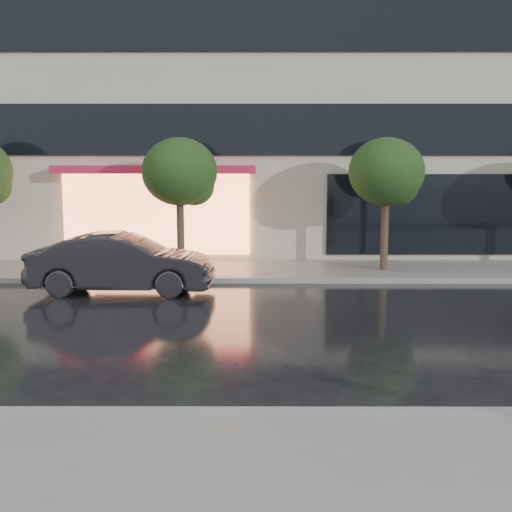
{
  "coord_description": "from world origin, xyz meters",
  "views": [
    {
      "loc": [
        -0.73,
        -8.74,
        3.23
      ],
      "look_at": [
        -0.77,
        3.93,
        1.4
      ],
      "focal_mm": 45.0,
      "sensor_mm": 36.0,
      "label": 1
    }
  ],
  "objects": [
    {
      "name": "ground",
      "position": [
        0.0,
        0.0,
        0.0
      ],
      "size": [
        120.0,
        120.0,
        0.0
      ],
      "primitive_type": "plane",
      "color": "black",
      "rests_on": "ground"
    },
    {
      "name": "sidewalk_near",
      "position": [
        0.0,
        -3.25,
        0.06
      ],
      "size": [
        60.0,
        4.5,
        0.12
      ],
      "primitive_type": "cube",
      "color": "slate",
      "rests_on": "ground"
    },
    {
      "name": "sidewalk_far",
      "position": [
        0.0,
        10.25,
        0.06
      ],
      "size": [
        60.0,
        3.5,
        0.12
      ],
      "primitive_type": "cube",
      "color": "slate",
      "rests_on": "ground"
    },
    {
      "name": "curb_near",
      "position": [
        0.0,
        -1.0,
        0.07
      ],
      "size": [
        60.0,
        0.25,
        0.14
      ],
      "primitive_type": "cube",
      "color": "gray",
      "rests_on": "ground"
    },
    {
      "name": "curb_far",
      "position": [
        0.0,
        8.5,
        0.07
      ],
      "size": [
        60.0,
        0.25,
        0.14
      ],
      "primitive_type": "cube",
      "color": "gray",
      "rests_on": "ground"
    },
    {
      "name": "office_building",
      "position": [
        -0.0,
        17.97,
        9.0
      ],
      "size": [
        30.0,
        12.76,
        18.0
      ],
      "color": "#B4AB98",
      "rests_on": "ground"
    },
    {
      "name": "tree_mid_west",
      "position": [
        -2.94,
        10.03,
        2.92
      ],
      "size": [
        2.2,
        2.2,
        3.99
      ],
      "color": "#33261C",
      "rests_on": "ground"
    },
    {
      "name": "tree_mid_east",
      "position": [
        3.06,
        10.03,
        2.92
      ],
      "size": [
        2.2,
        2.2,
        3.99
      ],
      "color": "#33261C",
      "rests_on": "ground"
    },
    {
      "name": "parked_car",
      "position": [
        -4.14,
        7.15,
        0.75
      ],
      "size": [
        4.59,
        1.71,
        1.5
      ],
      "primitive_type": "imported",
      "rotation": [
        0.0,
        0.0,
        1.54
      ],
      "color": "black",
      "rests_on": "ground"
    }
  ]
}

